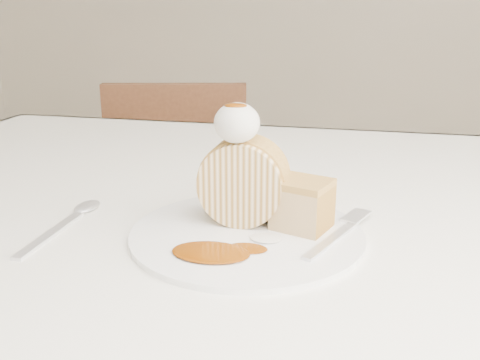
# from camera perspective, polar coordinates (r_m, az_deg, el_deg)

# --- Properties ---
(table) EXTENTS (1.40, 0.90, 0.75)m
(table) POSITION_cam_1_polar(r_m,az_deg,el_deg) (0.75, 4.54, -8.33)
(table) COLOR white
(table) RESTS_ON ground
(chair_far) EXTENTS (0.46, 0.46, 0.80)m
(chair_far) POSITION_cam_1_polar(r_m,az_deg,el_deg) (1.60, -6.27, -1.70)
(chair_far) COLOR brown
(chair_far) RESTS_ON ground
(plate) EXTENTS (0.32, 0.32, 0.01)m
(plate) POSITION_cam_1_polar(r_m,az_deg,el_deg) (0.59, 0.74, -5.77)
(plate) COLOR white
(plate) RESTS_ON table
(roulade_slice) EXTENTS (0.10, 0.05, 0.09)m
(roulade_slice) POSITION_cam_1_polar(r_m,az_deg,el_deg) (0.60, 0.35, -0.15)
(roulade_slice) COLOR beige
(roulade_slice) RESTS_ON plate
(cake_chunk) EXTENTS (0.07, 0.07, 0.05)m
(cake_chunk) POSITION_cam_1_polar(r_m,az_deg,el_deg) (0.59, 6.67, -2.92)
(cake_chunk) COLOR #BA8F46
(cake_chunk) RESTS_ON plate
(whipped_cream) EXTENTS (0.05, 0.05, 0.04)m
(whipped_cream) POSITION_cam_1_polar(r_m,az_deg,el_deg) (0.57, -0.34, 6.12)
(whipped_cream) COLOR silver
(whipped_cream) RESTS_ON roulade_slice
(caramel_drizzle) EXTENTS (0.02, 0.02, 0.01)m
(caramel_drizzle) POSITION_cam_1_polar(r_m,az_deg,el_deg) (0.56, -0.47, 8.49)
(caramel_drizzle) COLOR #6D3004
(caramel_drizzle) RESTS_ON whipped_cream
(caramel_pool) EXTENTS (0.09, 0.07, 0.00)m
(caramel_pool) POSITION_cam_1_polar(r_m,az_deg,el_deg) (0.53, -3.15, -7.69)
(caramel_pool) COLOR #6D3004
(caramel_pool) RESTS_ON plate
(fork) EXTENTS (0.08, 0.15, 0.00)m
(fork) POSITION_cam_1_polar(r_m,az_deg,el_deg) (0.57, 9.66, -6.38)
(fork) COLOR silver
(fork) RESTS_ON plate
(spoon) EXTENTS (0.02, 0.16, 0.00)m
(spoon) POSITION_cam_1_polar(r_m,az_deg,el_deg) (0.63, -19.53, -5.46)
(spoon) COLOR silver
(spoon) RESTS_ON table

